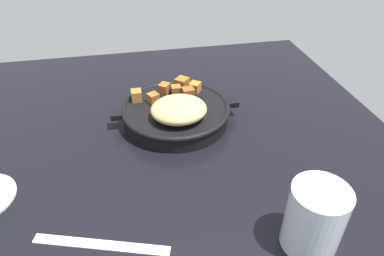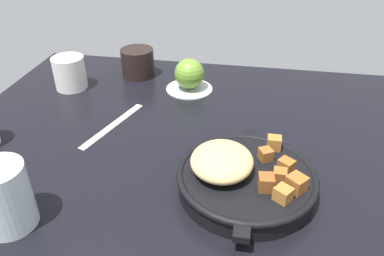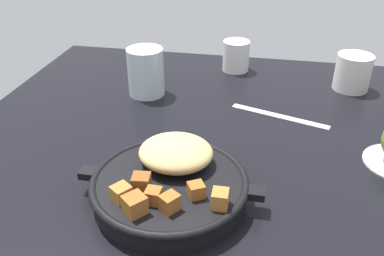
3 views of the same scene
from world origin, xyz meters
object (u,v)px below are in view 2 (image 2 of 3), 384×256
Objects in this scene: cast_iron_skillet at (243,177)px; red_apple at (189,74)px; butter_knife at (113,125)px; water_glass_tall at (4,197)px; ceramic_mug_white at (70,73)px; coffee_mug_dark at (138,63)px.

red_apple is at bearing 23.66° from cast_iron_skillet.
water_glass_tall is at bearing -172.58° from butter_knife.
cast_iron_skillet is 3.38× the size of ceramic_mug_white.
coffee_mug_dark reaches higher than butter_knife.
butter_knife is at bearing 146.90° from red_apple.
ceramic_mug_white is at bearing 14.07° from water_glass_tall.
cast_iron_skillet is at bearing -100.96° from butter_knife.
butter_knife is 1.92× the size of water_glass_tall.
cast_iron_skillet is at bearing -143.50° from coffee_mug_dark.
ceramic_mug_white reaches higher than cast_iron_skillet.
ceramic_mug_white is at bearing 98.08° from red_apple.
ceramic_mug_white reaches higher than red_apple.
coffee_mug_dark is 17.85cm from ceramic_mug_white.
red_apple reaches higher than coffee_mug_dark.
cast_iron_skillet is 2.63× the size of water_glass_tall.
cast_iron_skillet reaches higher than coffee_mug_dark.
red_apple is 52.97cm from water_glass_tall.
coffee_mug_dark is (5.95, 15.24, -0.61)cm from red_apple.
red_apple is 0.71× the size of water_glass_tall.
cast_iron_skillet is 36.97cm from water_glass_tall.
ceramic_mug_white reaches higher than butter_knife.
butter_knife is at bearing -133.32° from ceramic_mug_white.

